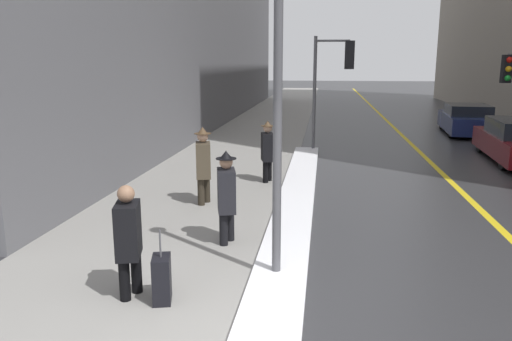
{
  "coord_description": "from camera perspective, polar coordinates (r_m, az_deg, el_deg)",
  "views": [
    {
      "loc": [
        0.78,
        -4.64,
        2.94
      ],
      "look_at": [
        -0.4,
        4.0,
        1.05
      ],
      "focal_mm": 35.0,
      "sensor_mm": 36.0,
      "label": 1
    }
  ],
  "objects": [
    {
      "name": "snow_bank_curb",
      "position": [
        10.7,
        4.56,
        -3.46
      ],
      "size": [
        0.77,
        13.29,
        0.11
      ],
      "color": "white",
      "rests_on": "ground"
    },
    {
      "name": "road_centre_stripe",
      "position": [
        20.11,
        16.95,
        3.3
      ],
      "size": [
        0.16,
        80.0,
        0.0
      ],
      "color": "gold",
      "rests_on": "ground"
    },
    {
      "name": "pedestrian_with_shoulder_bag",
      "position": [
        10.48,
        -6.05,
        0.91
      ],
      "size": [
        0.41,
        0.74,
        1.64
      ],
      "rotation": [
        0.0,
        0.0,
        -1.32
      ],
      "color": "#2A241B",
      "rests_on": "ground"
    },
    {
      "name": "parked_car_navy",
      "position": [
        22.79,
        22.92,
        5.36
      ],
      "size": [
        2.11,
        4.45,
        1.24
      ],
      "rotation": [
        0.0,
        0.0,
        1.48
      ],
      "color": "navy",
      "rests_on": "ground"
    },
    {
      "name": "rolling_suitcase",
      "position": [
        6.45,
        -10.72,
        -12.14
      ],
      "size": [
        0.3,
        0.4,
        0.95
      ],
      "rotation": [
        0.0,
        0.0,
        -1.32
      ],
      "color": "black",
      "rests_on": "ground"
    },
    {
      "name": "lamp_post",
      "position": [
        6.51,
        2.51,
        9.37
      ],
      "size": [
        0.28,
        0.28,
        4.3
      ],
      "color": "#515156",
      "rests_on": "ground"
    },
    {
      "name": "pedestrian_in_fedora",
      "position": [
        12.37,
        1.32,
        2.48
      ],
      "size": [
        0.39,
        0.53,
        1.55
      ],
      "rotation": [
        0.0,
        0.0,
        -1.32
      ],
      "color": "black",
      "rests_on": "ground"
    },
    {
      "name": "sidewalk_slab",
      "position": [
        20.05,
        -0.26,
        3.81
      ],
      "size": [
        4.0,
        80.0,
        0.01
      ],
      "color": "gray",
      "rests_on": "ground"
    },
    {
      "name": "traffic_light_near",
      "position": [
        16.79,
        9.12,
        11.37
      ],
      "size": [
        1.31,
        0.32,
        3.78
      ],
      "rotation": [
        0.0,
        0.0,
        0.02
      ],
      "color": "#515156",
      "rests_on": "ground"
    },
    {
      "name": "pedestrian_in_glasses",
      "position": [
        6.48,
        -14.38,
        -7.29
      ],
      "size": [
        0.39,
        0.53,
        1.47
      ],
      "rotation": [
        0.0,
        0.0,
        -1.32
      ],
      "color": "black",
      "rests_on": "ground"
    },
    {
      "name": "pedestrian_nearside",
      "position": [
        8.13,
        -3.39,
        -2.64
      ],
      "size": [
        0.39,
        0.53,
        1.56
      ],
      "rotation": [
        0.0,
        0.0,
        -1.32
      ],
      "color": "black",
      "rests_on": "ground"
    }
  ]
}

